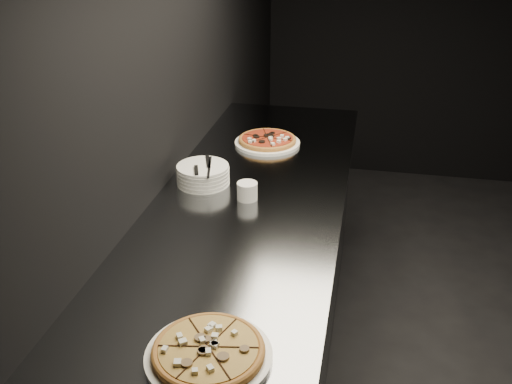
% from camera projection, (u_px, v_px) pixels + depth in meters
% --- Properties ---
extents(wall_left, '(0.02, 5.00, 2.80)m').
position_uv_depth(wall_left, '(149.00, 75.00, 2.09)').
color(wall_left, black).
rests_on(wall_left, floor).
extents(counter, '(0.74, 2.44, 0.92)m').
position_uv_depth(counter, '(249.00, 296.00, 2.44)').
color(counter, slate).
rests_on(counter, floor).
extents(pizza_mushroom, '(0.33, 0.33, 0.04)m').
position_uv_depth(pizza_mushroom, '(209.00, 352.00, 1.44)').
color(pizza_mushroom, white).
rests_on(pizza_mushroom, counter).
extents(pizza_tomato, '(0.33, 0.33, 0.04)m').
position_uv_depth(pizza_tomato, '(267.00, 141.00, 2.76)').
color(pizza_tomato, white).
rests_on(pizza_tomato, counter).
extents(plate_stack, '(0.22, 0.22, 0.08)m').
position_uv_depth(plate_stack, '(203.00, 174.00, 2.36)').
color(plate_stack, white).
rests_on(plate_stack, counter).
extents(cutlery, '(0.07, 0.23, 0.01)m').
position_uv_depth(cutlery, '(203.00, 167.00, 2.32)').
color(cutlery, silver).
rests_on(cutlery, plate_stack).
extents(ramekin, '(0.08, 0.08, 0.07)m').
position_uv_depth(ramekin, '(247.00, 191.00, 2.23)').
color(ramekin, silver).
rests_on(ramekin, counter).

